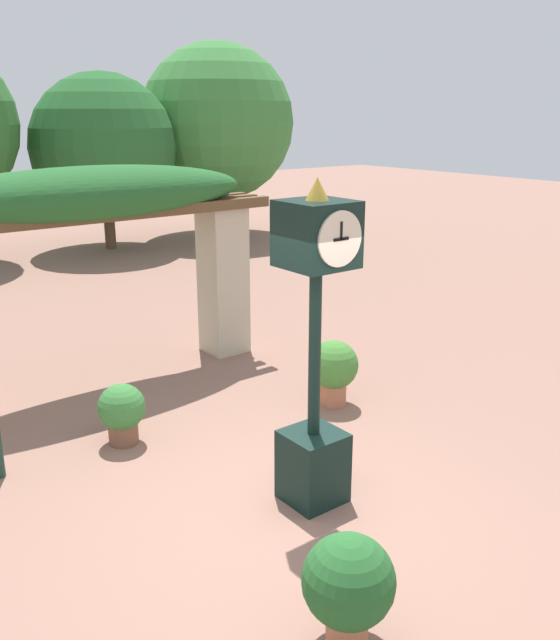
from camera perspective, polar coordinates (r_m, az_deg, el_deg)
ground_plane at (r=6.37m, az=0.63°, el=-15.95°), size 60.00×60.00×0.00m
pedestal_clock at (r=5.94m, az=2.94°, el=-2.69°), size 0.56×0.61×2.97m
pergola at (r=8.96m, az=-15.57°, el=7.71°), size 5.06×1.17×2.84m
potted_plant_near_left at (r=8.32m, az=4.54°, el=-4.08°), size 0.61×0.61×0.83m
potted_plant_near_right at (r=7.58m, az=-13.18°, el=-7.47°), size 0.51×0.51×0.68m
potted_plant_far_left at (r=4.84m, az=5.78°, el=-21.29°), size 0.63×0.63×0.82m
tree_line at (r=17.81m, az=-20.91°, el=14.16°), size 18.11×4.53×5.35m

